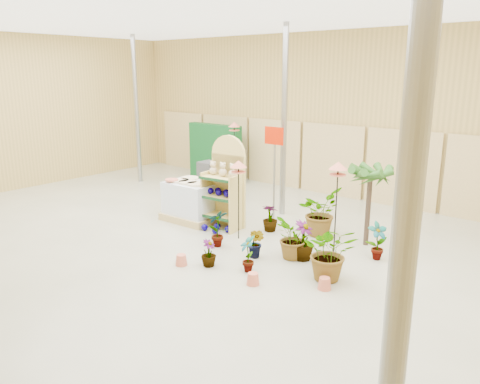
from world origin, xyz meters
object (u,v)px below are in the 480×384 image
at_px(pallet_stack, 193,201).
at_px(potted_plant_2, 294,238).
at_px(bird_table_front, 239,166).
at_px(display_shelf, 226,186).

xyz_separation_m(pallet_stack, potted_plant_2, (3.17, -0.54, -0.05)).
relative_size(pallet_stack, potted_plant_2, 1.61).
bearing_deg(bird_table_front, display_shelf, 148.79).
height_order(bird_table_front, potted_plant_2, bird_table_front).
xyz_separation_m(display_shelf, potted_plant_2, (2.24, -0.65, -0.54)).
bearing_deg(display_shelf, bird_table_front, -36.93).
bearing_deg(bird_table_front, potted_plant_2, -7.52).
distance_m(pallet_stack, bird_table_front, 2.03).
height_order(display_shelf, pallet_stack, display_shelf).
bearing_deg(pallet_stack, bird_table_front, -13.43).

